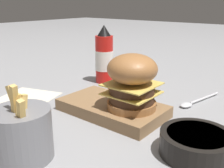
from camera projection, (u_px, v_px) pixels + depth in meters
The scene contains 9 objects.
ground_plane at pixel (102, 114), 0.68m from camera, with size 6.00×6.00×0.00m, color gray.
serving_board at pixel (112, 108), 0.67m from camera, with size 0.27×0.15×0.03m.
burger at pixel (132, 81), 0.62m from camera, with size 0.12×0.12×0.13m.
ketchup_bottle at pixel (104, 57), 0.92m from camera, with size 0.06×0.06×0.20m.
fries_basket at pixel (22, 133), 0.47m from camera, with size 0.11×0.11×0.15m.
side_bowl at pixel (196, 143), 0.49m from camera, with size 0.14×0.14×0.04m.
spoon at pixel (193, 102), 0.74m from camera, with size 0.06×0.18×0.01m.
ketchup_puddle at pixel (117, 87), 0.88m from camera, with size 0.06×0.06×0.00m.
parchment_square at pixel (26, 98), 0.78m from camera, with size 0.20×0.20×0.00m.
Camera 1 is at (0.41, -0.47, 0.28)m, focal length 42.00 mm.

